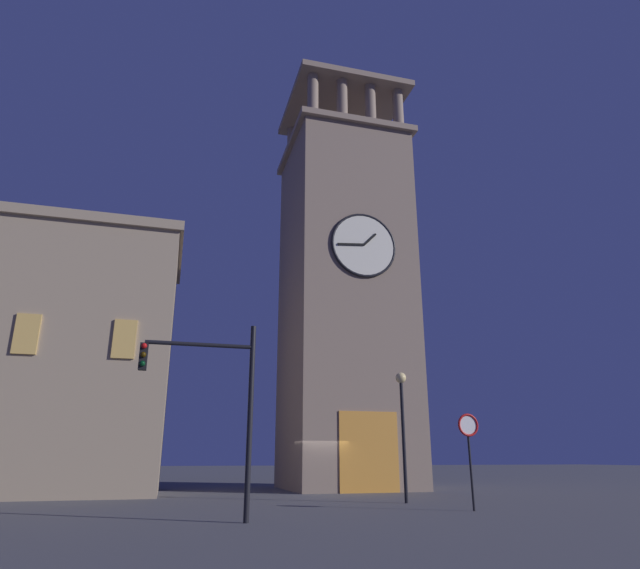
# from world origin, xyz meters

# --- Properties ---
(ground_plane) EXTENTS (200.00, 200.00, 0.00)m
(ground_plane) POSITION_xyz_m (0.00, 0.00, 0.00)
(ground_plane) COLOR #4C4C51
(clocktower) EXTENTS (7.61, 7.92, 27.72)m
(clocktower) POSITION_xyz_m (-2.37, -3.05, 11.41)
(clocktower) COLOR gray
(clocktower) RESTS_ON ground_plane
(adjacent_wing_building) EXTENTS (16.70, 9.12, 13.00)m
(adjacent_wing_building) POSITION_xyz_m (16.05, -2.38, 6.52)
(adjacent_wing_building) COLOR gray
(adjacent_wing_building) RESTS_ON ground_plane
(traffic_signal_near) EXTENTS (3.27, 0.41, 5.46)m
(traffic_signal_near) POSITION_xyz_m (6.48, 11.96, 3.53)
(traffic_signal_near) COLOR black
(traffic_signal_near) RESTS_ON ground_plane
(street_lamp) EXTENTS (0.44, 0.44, 5.08)m
(street_lamp) POSITION_xyz_m (-1.53, 6.92, 3.55)
(street_lamp) COLOR black
(street_lamp) RESTS_ON ground_plane
(no_horn_sign) EXTENTS (0.78, 0.14, 3.16)m
(no_horn_sign) POSITION_xyz_m (-2.35, 10.57, 2.48)
(no_horn_sign) COLOR black
(no_horn_sign) RESTS_ON ground_plane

